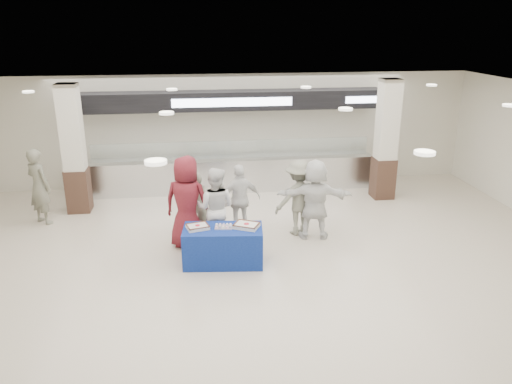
{
  "coord_description": "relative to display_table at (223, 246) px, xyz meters",
  "views": [
    {
      "loc": [
        -1.11,
        -8.19,
        4.58
      ],
      "look_at": [
        0.18,
        1.6,
        1.2
      ],
      "focal_mm": 35.0,
      "sensor_mm": 36.0,
      "label": 1
    }
  ],
  "objects": [
    {
      "name": "chef_short",
      "position": [
        0.49,
        1.45,
        0.43
      ],
      "size": [
        1.01,
        0.58,
        1.62
      ],
      "primitive_type": "imported",
      "rotation": [
        0.0,
        0.0,
        3.34
      ],
      "color": "white",
      "rests_on": "ground"
    },
    {
      "name": "soldier_b",
      "position": [
        1.78,
        1.27,
        0.48
      ],
      "size": [
        1.25,
        0.94,
        1.72
      ],
      "primitive_type": "imported",
      "rotation": [
        0.0,
        0.0,
        3.45
      ],
      "color": "slate",
      "rests_on": "ground"
    },
    {
      "name": "soldier_a",
      "position": [
        -0.49,
        1.33,
        0.39
      ],
      "size": [
        0.56,
        0.37,
        1.53
      ],
      "primitive_type": "imported",
      "rotation": [
        0.0,
        0.0,
        3.14
      ],
      "color": "slate",
      "rests_on": "ground"
    },
    {
      "name": "ground",
      "position": [
        0.59,
        -0.8,
        -0.38
      ],
      "size": [
        14.0,
        14.0,
        0.0
      ],
      "primitive_type": "plane",
      "color": "beige",
      "rests_on": "ground"
    },
    {
      "name": "sheet_cake_left",
      "position": [
        -0.49,
        0.05,
        0.42
      ],
      "size": [
        0.48,
        0.41,
        0.09
      ],
      "color": "silver",
      "rests_on": "display_table"
    },
    {
      "name": "civilian_white",
      "position": [
        2.09,
        1.0,
        0.52
      ],
      "size": [
        1.73,
        0.78,
        1.8
      ],
      "primitive_type": "imported",
      "rotation": [
        0.0,
        0.0,
        2.99
      ],
      "color": "white",
      "rests_on": "ground"
    },
    {
      "name": "serving_line",
      "position": [
        0.59,
        4.59,
        0.78
      ],
      "size": [
        8.7,
        0.85,
        2.8
      ],
      "color": "silver",
      "rests_on": "ground"
    },
    {
      "name": "column_right",
      "position": [
        4.59,
        3.4,
        1.15
      ],
      "size": [
        0.55,
        0.55,
        3.2
      ],
      "color": "#352118",
      "rests_on": "ground"
    },
    {
      "name": "column_left",
      "position": [
        -3.41,
        3.4,
        1.15
      ],
      "size": [
        0.55,
        0.55,
        3.2
      ],
      "color": "#352118",
      "rests_on": "ground"
    },
    {
      "name": "sheet_cake_right",
      "position": [
        0.47,
        -0.02,
        0.42
      ],
      "size": [
        0.57,
        0.52,
        0.1
      ],
      "color": "silver",
      "rests_on": "display_table"
    },
    {
      "name": "display_table",
      "position": [
        0.0,
        0.0,
        0.0
      ],
      "size": [
        1.62,
        0.94,
        0.75
      ],
      "primitive_type": "cube",
      "rotation": [
        0.0,
        0.0,
        -0.1
      ],
      "color": "navy",
      "rests_on": "ground"
    },
    {
      "name": "chef_tall",
      "position": [
        -0.1,
        0.82,
        0.5
      ],
      "size": [
        1.01,
        0.89,
        1.75
      ],
      "primitive_type": "imported",
      "rotation": [
        0.0,
        0.0,
        2.84
      ],
      "color": "white",
      "rests_on": "ground"
    },
    {
      "name": "soldier_bg",
      "position": [
        -4.13,
        2.68,
        0.54
      ],
      "size": [
        0.8,
        0.76,
        1.83
      ],
      "primitive_type": "imported",
      "rotation": [
        0.0,
        0.0,
        2.47
      ],
      "color": "slate",
      "rests_on": "ground"
    },
    {
      "name": "cupcake_tray",
      "position": [
        0.02,
        0.04,
        0.4
      ],
      "size": [
        0.37,
        0.29,
        0.06
      ],
      "color": "silver",
      "rests_on": "display_table"
    },
    {
      "name": "civilian_maroon",
      "position": [
        -0.68,
        0.89,
        0.62
      ],
      "size": [
        1.13,
        0.93,
        2.0
      ],
      "primitive_type": "imported",
      "rotation": [
        0.0,
        0.0,
        2.8
      ],
      "color": "maroon",
      "rests_on": "ground"
    }
  ]
}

